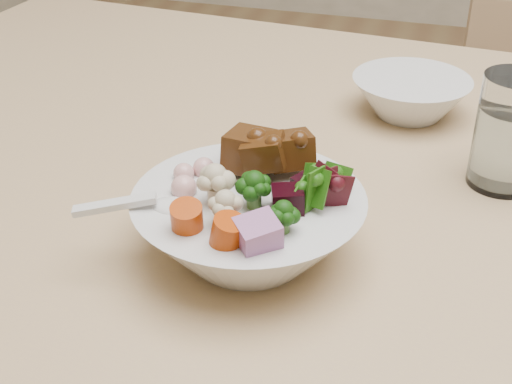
# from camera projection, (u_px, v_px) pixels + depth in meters

# --- Properties ---
(dining_table) EXTENTS (1.79, 1.10, 0.80)m
(dining_table) POSITION_uv_depth(u_px,v_px,m) (510.00, 313.00, 0.67)
(dining_table) COLOR tan
(dining_table) RESTS_ON ground
(food_bowl) EXTENTS (0.19, 0.19, 0.10)m
(food_bowl) POSITION_uv_depth(u_px,v_px,m) (251.00, 221.00, 0.59)
(food_bowl) COLOR silver
(food_bowl) RESTS_ON dining_table
(soup_spoon) EXTENTS (0.10, 0.05, 0.02)m
(soup_spoon) POSITION_uv_depth(u_px,v_px,m) (157.00, 207.00, 0.57)
(soup_spoon) COLOR silver
(soup_spoon) RESTS_ON food_bowl
(water_glass) EXTENTS (0.07, 0.07, 0.11)m
(water_glass) POSITION_uv_depth(u_px,v_px,m) (509.00, 136.00, 0.68)
(water_glass) COLOR silver
(water_glass) RESTS_ON dining_table
(side_bowl) EXTENTS (0.14, 0.14, 0.05)m
(side_bowl) POSITION_uv_depth(u_px,v_px,m) (410.00, 97.00, 0.83)
(side_bowl) COLOR silver
(side_bowl) RESTS_ON dining_table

